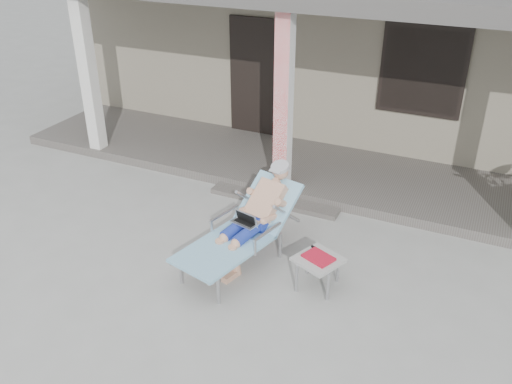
% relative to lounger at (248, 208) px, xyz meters
% --- Properties ---
extents(ground, '(60.00, 60.00, 0.00)m').
position_rel_lounger_xyz_m(ground, '(-0.27, -0.39, -0.73)').
color(ground, '#9E9E99').
rests_on(ground, ground).
extents(house, '(10.40, 5.40, 3.30)m').
position_rel_lounger_xyz_m(house, '(-0.27, 6.11, 0.93)').
color(house, gray).
rests_on(house, ground).
extents(porch_deck, '(10.00, 2.00, 0.15)m').
position_rel_lounger_xyz_m(porch_deck, '(-0.27, 2.61, -0.66)').
color(porch_deck, '#605B56').
rests_on(porch_deck, ground).
extents(porch_step, '(2.00, 0.30, 0.07)m').
position_rel_lounger_xyz_m(porch_step, '(-0.27, 1.46, -0.70)').
color(porch_step, '#605B56').
rests_on(porch_step, ground).
extents(lounger, '(1.09, 1.89, 1.19)m').
position_rel_lounger_xyz_m(lounger, '(0.00, 0.00, 0.00)').
color(lounger, '#B7B7BC').
rests_on(lounger, ground).
extents(side_table, '(0.62, 0.62, 0.42)m').
position_rel_lounger_xyz_m(side_table, '(0.98, -0.17, -0.38)').
color(side_table, '#A3A39F').
rests_on(side_table, ground).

